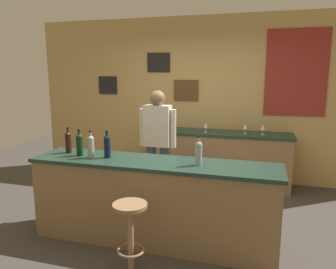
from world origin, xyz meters
name	(u,v)px	position (x,y,z in m)	size (l,w,h in m)	color
ground_plane	(164,224)	(0.00, 0.00, 0.00)	(10.00, 10.00, 0.00)	#423D38
back_wall	(199,98)	(0.03, 2.03, 1.41)	(6.00, 0.09, 2.80)	tan
bar_counter	(153,201)	(0.00, -0.40, 0.46)	(2.70, 0.60, 0.92)	olive
side_counter	(216,158)	(0.40, 1.65, 0.45)	(2.41, 0.56, 0.90)	olive
bartender	(158,140)	(-0.26, 0.57, 0.94)	(0.52, 0.21, 1.62)	#384766
bar_stool	(130,226)	(-0.01, -1.01, 0.46)	(0.32, 0.32, 0.68)	olive
wine_bottle_a	(68,141)	(-1.07, -0.33, 1.06)	(0.07, 0.07, 0.31)	black
wine_bottle_b	(79,144)	(-0.87, -0.41, 1.06)	(0.07, 0.07, 0.31)	black
wine_bottle_c	(91,146)	(-0.70, -0.46, 1.06)	(0.07, 0.07, 0.31)	#999E99
wine_bottle_d	(107,146)	(-0.53, -0.40, 1.06)	(0.07, 0.07, 0.31)	black
wine_bottle_e	(199,152)	(0.50, -0.42, 1.06)	(0.07, 0.07, 0.31)	#999E99
wine_glass_a	(206,126)	(0.23, 1.57, 1.01)	(0.07, 0.07, 0.16)	silver
wine_glass_b	(245,127)	(0.85, 1.61, 1.01)	(0.07, 0.07, 0.16)	silver
wine_glass_c	(263,128)	(1.12, 1.61, 1.01)	(0.07, 0.07, 0.16)	silver
coffee_mug	(167,127)	(-0.43, 1.60, 0.95)	(0.12, 0.08, 0.09)	#B2332D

